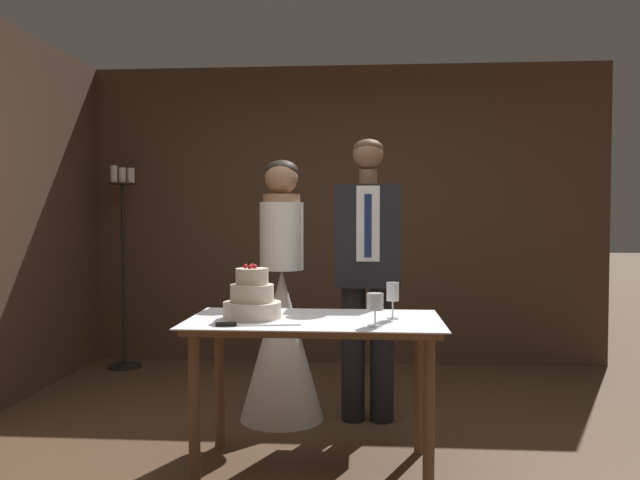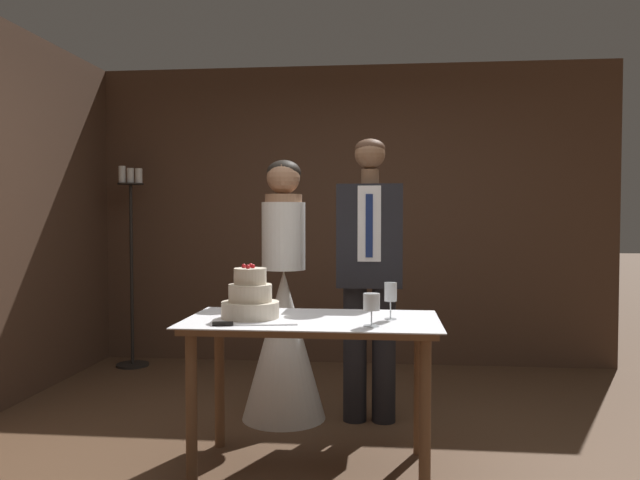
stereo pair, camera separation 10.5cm
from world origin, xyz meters
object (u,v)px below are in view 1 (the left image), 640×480
Objects in this scene: bride at (282,323)px; candle_stand at (123,264)px; cake_table at (314,339)px; wine_glass_middle at (375,303)px; cake_knife at (242,325)px; tiered_cake at (252,299)px; wine_glass_near at (393,294)px; groom at (368,266)px.

candle_stand reaches higher than bride.
cake_table is 0.42m from wine_glass_middle.
cake_table is at bearing -70.67° from bride.
bride is at bearing 120.86° from wine_glass_middle.
candle_stand is at bearing 131.68° from cake_table.
bride is 2.01m from candle_stand.
cake_knife is 1.04m from bride.
cake_knife is (-0.01, -0.24, -0.09)m from tiered_cake.
candle_stand is at bearing 133.60° from wine_glass_middle.
tiered_cake reaches higher than wine_glass_near.
wine_glass_near is 0.11× the size of candle_stand.
candle_stand is at bearing 149.00° from groom.
wine_glass_near is 3.01m from candle_stand.
cake_knife is 2.15× the size of wine_glass_near.
candle_stand reaches higher than wine_glass_middle.
candle_stand is (-2.22, 2.03, -0.01)m from wine_glass_near.
cake_table is 0.74× the size of candle_stand.
wine_glass_middle is 0.09× the size of bride.
tiered_cake reaches higher than cake_table.
groom is at bearing 70.65° from cake_table.
wine_glass_middle is at bearing -88.12° from groom.
groom is at bearing 99.26° from wine_glass_near.
tiered_cake is at bearing -53.84° from candle_stand.
candle_stand is at bearing 140.83° from bride.
groom is (0.55, -0.00, 0.37)m from bride.
wine_glass_near is at bearing -48.56° from bride.
bride is (0.05, 0.79, -0.26)m from tiered_cake.
groom reaches higher than bride.
wine_glass_near is 0.23m from wine_glass_middle.
tiered_cake is 1.89× the size of wine_glass_middle.
cake_table is at bearing -48.32° from candle_stand.
wine_glass_near is at bearing 9.44° from cake_knife.
bride reaches higher than cake_knife.
cake_knife is 2.73m from candle_stand.
groom reaches higher than tiered_cake.
wine_glass_near reaches higher than cake_knife.
bride is (-0.68, 0.77, -0.29)m from wine_glass_near.
wine_glass_near reaches higher than wine_glass_middle.
wine_glass_middle is at bearing -16.36° from tiered_cake.
groom is (0.60, 0.79, 0.11)m from tiered_cake.
wine_glass_near reaches higher than cake_table.
groom is at bearing 49.18° from cake_knife.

